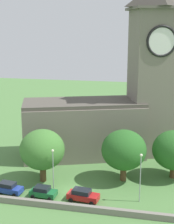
{
  "coord_description": "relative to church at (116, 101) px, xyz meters",
  "views": [
    {
      "loc": [
        12.79,
        -47.73,
        25.33
      ],
      "look_at": [
        1.18,
        6.41,
        11.53
      ],
      "focal_mm": 53.82,
      "sensor_mm": 36.0,
      "label": 1
    }
  ],
  "objects": [
    {
      "name": "ground_plane",
      "position": [
        -4.65,
        -3.19,
        -11.16
      ],
      "size": [
        200.0,
        200.0,
        0.0
      ],
      "primitive_type": "plane",
      "color": "#517F42"
    },
    {
      "name": "church",
      "position": [
        0.0,
        0.0,
        0.0
      ],
      "size": [
        32.45,
        19.72,
        33.97
      ],
      "color": "slate",
      "rests_on": "ground"
    },
    {
      "name": "quay_barrier",
      "position": [
        -4.65,
        -23.96,
        -10.69
      ],
      "size": [
        54.57,
        0.7,
        0.93
      ],
      "primitive_type": "cube",
      "color": "gray",
      "rests_on": "ground"
    },
    {
      "name": "car_blue",
      "position": [
        -14.12,
        -21.21,
        -10.23
      ],
      "size": [
        4.6,
        2.59,
        1.84
      ],
      "color": "#233D9E",
      "rests_on": "ground"
    },
    {
      "name": "car_green",
      "position": [
        -8.4,
        -21.17,
        -10.29
      ],
      "size": [
        4.22,
        2.55,
        1.71
      ],
      "color": "#1E6B38",
      "rests_on": "ground"
    },
    {
      "name": "car_red",
      "position": [
        -2.14,
        -21.04,
        -10.22
      ],
      "size": [
        4.99,
        2.74,
        1.85
      ],
      "color": "red",
      "rests_on": "ground"
    },
    {
      "name": "streetlamp_west_mid",
      "position": [
        -7.37,
        -19.1,
        -6.41
      ],
      "size": [
        0.44,
        0.44,
        7.13
      ],
      "color": "#9EA0A5",
      "rests_on": "ground"
    },
    {
      "name": "streetlamp_central",
      "position": [
        6.25,
        -19.49,
        -6.11
      ],
      "size": [
        0.44,
        0.44,
        7.66
      ],
      "color": "#9EA0A5",
      "rests_on": "ground"
    },
    {
      "name": "tree_by_tower",
      "position": [
        3.06,
        -12.66,
        -5.66
      ],
      "size": [
        7.58,
        7.58,
        8.94
      ],
      "color": "brown",
      "rests_on": "ground"
    },
    {
      "name": "tree_riverside_east",
      "position": [
        -10.28,
        -15.79,
        -5.49
      ],
      "size": [
        7.54,
        7.54,
        9.09
      ],
      "color": "brown",
      "rests_on": "ground"
    },
    {
      "name": "tree_riverside_west",
      "position": [
        11.43,
        -9.75,
        -6.1
      ],
      "size": [
        7.55,
        7.55,
        8.49
      ],
      "color": "brown",
      "rests_on": "ground"
    }
  ]
}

